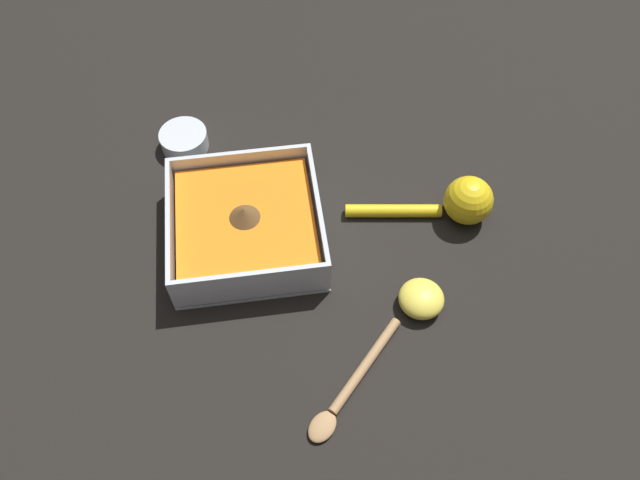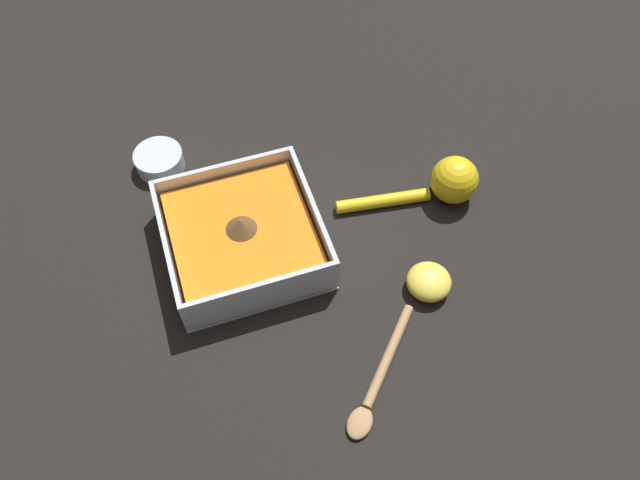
{
  "view_description": "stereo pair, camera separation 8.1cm",
  "coord_description": "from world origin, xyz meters",
  "px_view_note": "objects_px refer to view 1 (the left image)",
  "views": [
    {
      "loc": [
        -0.04,
        0.5,
        0.71
      ],
      "look_at": [
        -0.1,
        0.06,
        0.03
      ],
      "focal_mm": 35.0,
      "sensor_mm": 36.0,
      "label": 1
    },
    {
      "loc": [
        0.04,
        0.48,
        0.71
      ],
      "look_at": [
        -0.1,
        0.06,
        0.03
      ],
      "focal_mm": 35.0,
      "sensor_mm": 36.0,
      "label": 2
    }
  ],
  "objects_px": {
    "square_dish": "(246,227)",
    "spice_bowl": "(184,140)",
    "wooden_spoon": "(351,386)",
    "lemon_squeezer": "(458,202)",
    "lemon_half": "(421,299)"
  },
  "relations": [
    {
      "from": "square_dish",
      "to": "spice_bowl",
      "type": "bearing_deg",
      "value": -65.48
    },
    {
      "from": "wooden_spoon",
      "to": "square_dish",
      "type": "bearing_deg",
      "value": -112.56
    },
    {
      "from": "lemon_squeezer",
      "to": "spice_bowl",
      "type": "bearing_deg",
      "value": 161.96
    },
    {
      "from": "square_dish",
      "to": "lemon_half",
      "type": "bearing_deg",
      "value": 147.5
    },
    {
      "from": "lemon_squeezer",
      "to": "wooden_spoon",
      "type": "height_order",
      "value": "lemon_squeezer"
    },
    {
      "from": "square_dish",
      "to": "wooden_spoon",
      "type": "distance_m",
      "value": 0.25
    },
    {
      "from": "lemon_squeezer",
      "to": "lemon_half",
      "type": "xyz_separation_m",
      "value": [
        0.08,
        0.13,
        -0.01
      ]
    },
    {
      "from": "lemon_half",
      "to": "spice_bowl",
      "type": "bearing_deg",
      "value": -47.03
    },
    {
      "from": "square_dish",
      "to": "lemon_squeezer",
      "type": "xyz_separation_m",
      "value": [
        -0.29,
        0.0,
        0.01
      ]
    },
    {
      "from": "square_dish",
      "to": "wooden_spoon",
      "type": "height_order",
      "value": "square_dish"
    },
    {
      "from": "lemon_squeezer",
      "to": "lemon_half",
      "type": "height_order",
      "value": "lemon_squeezer"
    },
    {
      "from": "lemon_squeezer",
      "to": "square_dish",
      "type": "bearing_deg",
      "value": -172.44
    },
    {
      "from": "spice_bowl",
      "to": "lemon_half",
      "type": "bearing_deg",
      "value": 132.97
    },
    {
      "from": "lemon_squeezer",
      "to": "lemon_half",
      "type": "relative_size",
      "value": 3.45
    },
    {
      "from": "spice_bowl",
      "to": "lemon_half",
      "type": "distance_m",
      "value": 0.43
    }
  ]
}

